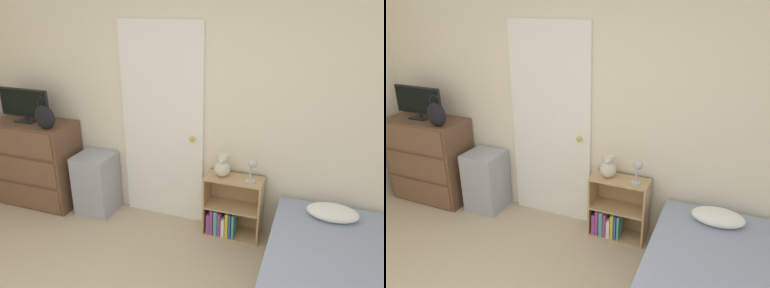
# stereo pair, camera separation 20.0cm
# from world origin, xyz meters

# --- Properties ---
(wall_back) EXTENTS (10.00, 0.06, 2.55)m
(wall_back) POSITION_xyz_m (0.00, 2.32, 1.27)
(wall_back) COLOR beige
(wall_back) RESTS_ON ground_plane
(door_closed) EXTENTS (0.88, 0.09, 2.09)m
(door_closed) POSITION_xyz_m (-0.24, 2.26, 1.04)
(door_closed) COLOR white
(door_closed) RESTS_ON ground_plane
(dresser) EXTENTS (0.92, 0.47, 0.99)m
(dresser) POSITION_xyz_m (-1.73, 2.03, 0.49)
(dresser) COLOR brown
(dresser) RESTS_ON ground_plane
(tv) EXTENTS (0.63, 0.16, 0.37)m
(tv) POSITION_xyz_m (-1.79, 2.03, 1.18)
(tv) COLOR black
(tv) RESTS_ON dresser
(handbag) EXTENTS (0.24, 0.11, 0.34)m
(handbag) POSITION_xyz_m (-1.41, 1.89, 1.12)
(handbag) COLOR black
(handbag) RESTS_ON dresser
(storage_bin) EXTENTS (0.40, 0.38, 0.68)m
(storage_bin) POSITION_xyz_m (-0.99, 2.07, 0.34)
(storage_bin) COLOR #999EA8
(storage_bin) RESTS_ON ground_plane
(bookshelf) EXTENTS (0.57, 0.27, 0.64)m
(bookshelf) POSITION_xyz_m (0.52, 2.13, 0.25)
(bookshelf) COLOR tan
(bookshelf) RESTS_ON ground_plane
(teddy_bear) EXTENTS (0.16, 0.16, 0.24)m
(teddy_bear) POSITION_xyz_m (0.44, 2.13, 0.74)
(teddy_bear) COLOR beige
(teddy_bear) RESTS_ON bookshelf
(desk_lamp) EXTENTS (0.11, 0.11, 0.24)m
(desk_lamp) POSITION_xyz_m (0.74, 2.09, 0.81)
(desk_lamp) COLOR #B2B2B7
(desk_lamp) RESTS_ON bookshelf
(bed) EXTENTS (0.98, 1.82, 0.57)m
(bed) POSITION_xyz_m (1.48, 1.37, 0.23)
(bed) COLOR brown
(bed) RESTS_ON ground_plane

